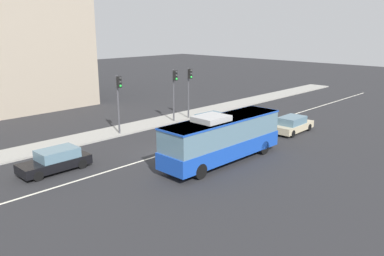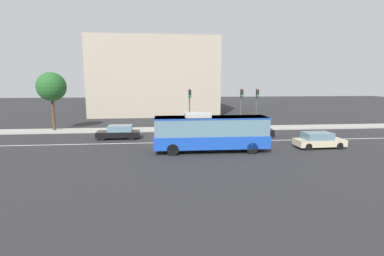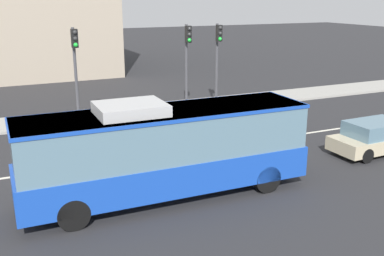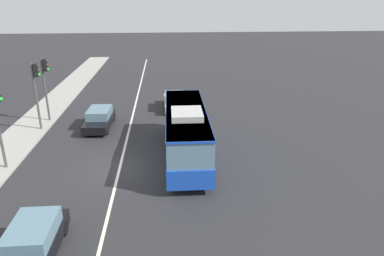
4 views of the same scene
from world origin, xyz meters
name	(u,v)px [view 1 (image 1 of 4)]	position (x,y,z in m)	size (l,w,h in m)	color
ground_plane	(167,153)	(0.00, 0.00, 0.00)	(160.00, 160.00, 0.00)	#28282B
sidewalk_kerb	(108,133)	(0.00, 7.73, 0.07)	(80.00, 3.05, 0.14)	#9E9B93
lane_centre_line	(167,153)	(0.00, 0.00, 0.01)	(76.00, 0.16, 0.01)	silver
transit_bus	(222,137)	(1.43, -4.10, 1.81)	(10.03, 2.61, 3.46)	#1947B7
sedan_black	(56,160)	(-7.52, 2.48, 0.72)	(4.51, 1.83, 1.46)	black
sedan_black_ahead	(209,122)	(7.30, 2.32, 0.72)	(4.56, 1.95, 1.46)	black
sedan_beige	(292,125)	(11.70, -3.66, 0.72)	(4.54, 1.89, 1.46)	#C6B793
traffic_light_near_corner	(189,85)	(8.95, 6.51, 3.56)	(0.34, 0.62, 5.20)	#47474C
traffic_light_mid_block	(175,87)	(6.97, 6.57, 3.56)	(0.32, 0.62, 5.20)	#47474C
traffic_light_far_corner	(119,95)	(0.51, 6.60, 3.56)	(0.34, 0.62, 5.20)	#47474C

